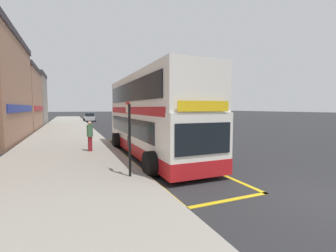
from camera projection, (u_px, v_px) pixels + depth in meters
name	position (u px, v px, depth m)	size (l,w,h in m)	color
ground_plane	(116.00, 125.00, 36.13)	(260.00, 260.00, 0.00)	#28282B
pavement_near	(67.00, 126.00, 33.39)	(6.00, 76.00, 0.14)	gray
double_decker_bus	(151.00, 118.00, 12.98)	(3.22, 11.06, 4.40)	white
bus_bay_markings	(151.00, 155.00, 13.04)	(2.95, 14.03, 0.01)	gold
bus_stop_sign	(129.00, 133.00, 8.51)	(0.09, 0.51, 2.74)	black
terrace_corner	(14.00, 98.00, 36.40)	(9.04, 7.92, 9.19)	gray
parked_car_silver_kerbside	(89.00, 117.00, 44.69)	(2.09, 4.20, 1.62)	#B2B5BA
parked_car_white_ahead	(131.00, 119.00, 38.46)	(2.09, 4.20, 1.62)	silver
pedestrian_waiting_near_sign	(90.00, 135.00, 13.49)	(0.34, 0.34, 1.75)	maroon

